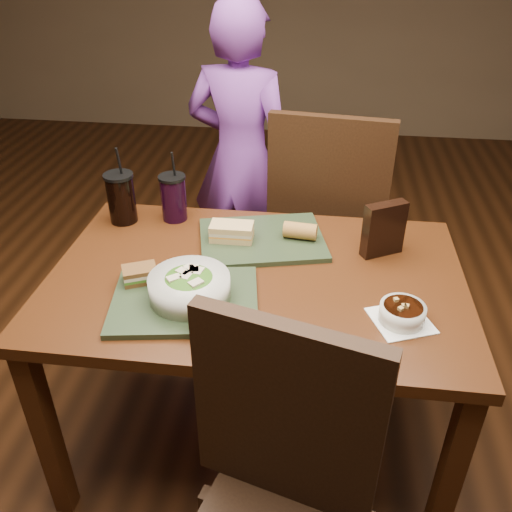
{
  "coord_description": "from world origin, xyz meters",
  "views": [
    {
      "loc": [
        0.18,
        -1.4,
        1.71
      ],
      "look_at": [
        0.0,
        0.0,
        0.82
      ],
      "focal_mm": 38.0,
      "sensor_mm": 36.0,
      "label": 1
    }
  ],
  "objects_px": {
    "diner": "(241,160)",
    "baguette_far": "(300,231)",
    "tray_near": "(185,301)",
    "sandwich_far": "(232,232)",
    "dining_table": "(256,298)",
    "chair_far": "(325,220)",
    "chip_bag": "(384,229)",
    "salad_bowl": "(189,285)",
    "cup_berry": "(173,197)",
    "soup_bowl": "(402,313)",
    "sandwich_near": "(140,274)",
    "cup_cola": "(121,198)",
    "chair_near": "(279,511)",
    "baguette_near": "(214,321)",
    "tray_far": "(262,239)"
  },
  "relations": [
    {
      "from": "diner",
      "to": "baguette_far",
      "type": "bearing_deg",
      "value": 126.08
    },
    {
      "from": "tray_near",
      "to": "sandwich_far",
      "type": "relative_size",
      "value": 2.89
    },
    {
      "from": "dining_table",
      "to": "chair_far",
      "type": "bearing_deg",
      "value": 72.24
    },
    {
      "from": "tray_near",
      "to": "chip_bag",
      "type": "xyz_separation_m",
      "value": [
        0.58,
        0.35,
        0.08
      ]
    },
    {
      "from": "dining_table",
      "to": "salad_bowl",
      "type": "xyz_separation_m",
      "value": [
        -0.17,
        -0.16,
        0.15
      ]
    },
    {
      "from": "cup_berry",
      "to": "tray_near",
      "type": "bearing_deg",
      "value": -72.37
    },
    {
      "from": "soup_bowl",
      "to": "sandwich_near",
      "type": "distance_m",
      "value": 0.77
    },
    {
      "from": "cup_cola",
      "to": "tray_near",
      "type": "bearing_deg",
      "value": -53.54
    },
    {
      "from": "baguette_far",
      "to": "chair_near",
      "type": "bearing_deg",
      "value": -89.03
    },
    {
      "from": "tray_near",
      "to": "soup_bowl",
      "type": "height_order",
      "value": "soup_bowl"
    },
    {
      "from": "chair_far",
      "to": "cup_berry",
      "type": "xyz_separation_m",
      "value": [
        -0.56,
        -0.33,
        0.23
      ]
    },
    {
      "from": "dining_table",
      "to": "cup_berry",
      "type": "relative_size",
      "value": 4.9
    },
    {
      "from": "sandwich_near",
      "to": "soup_bowl",
      "type": "bearing_deg",
      "value": -5.51
    },
    {
      "from": "salad_bowl",
      "to": "baguette_near",
      "type": "distance_m",
      "value": 0.17
    },
    {
      "from": "baguette_near",
      "to": "diner",
      "type": "bearing_deg",
      "value": 95.57
    },
    {
      "from": "sandwich_near",
      "to": "cup_cola",
      "type": "xyz_separation_m",
      "value": [
        -0.19,
        0.39,
        0.05
      ]
    },
    {
      "from": "chair_near",
      "to": "sandwich_far",
      "type": "xyz_separation_m",
      "value": [
        -0.25,
        0.85,
        0.23
      ]
    },
    {
      "from": "diner",
      "to": "tray_far",
      "type": "distance_m",
      "value": 0.81
    },
    {
      "from": "dining_table",
      "to": "chip_bag",
      "type": "relative_size",
      "value": 7.07
    },
    {
      "from": "tray_near",
      "to": "baguette_far",
      "type": "relative_size",
      "value": 3.73
    },
    {
      "from": "chair_near",
      "to": "cup_cola",
      "type": "height_order",
      "value": "cup_cola"
    },
    {
      "from": "diner",
      "to": "cup_cola",
      "type": "bearing_deg",
      "value": 78.08
    },
    {
      "from": "chair_near",
      "to": "cup_berry",
      "type": "height_order",
      "value": "chair_near"
    },
    {
      "from": "cup_cola",
      "to": "diner",
      "type": "bearing_deg",
      "value": 64.78
    },
    {
      "from": "cup_cola",
      "to": "cup_berry",
      "type": "relative_size",
      "value": 1.08
    },
    {
      "from": "sandwich_far",
      "to": "chip_bag",
      "type": "xyz_separation_m",
      "value": [
        0.5,
        0.0,
        0.04
      ]
    },
    {
      "from": "baguette_near",
      "to": "cup_cola",
      "type": "bearing_deg",
      "value": 127.49
    },
    {
      "from": "baguette_near",
      "to": "soup_bowl",
      "type": "bearing_deg",
      "value": 13.85
    },
    {
      "from": "chair_far",
      "to": "diner",
      "type": "height_order",
      "value": "diner"
    },
    {
      "from": "diner",
      "to": "sandwich_near",
      "type": "distance_m",
      "value": 1.1
    },
    {
      "from": "cup_berry",
      "to": "diner",
      "type": "bearing_deg",
      "value": 77.46
    },
    {
      "from": "diner",
      "to": "cup_cola",
      "type": "xyz_separation_m",
      "value": [
        -0.33,
        -0.7,
        0.12
      ]
    },
    {
      "from": "chair_near",
      "to": "diner",
      "type": "height_order",
      "value": "diner"
    },
    {
      "from": "diner",
      "to": "baguette_far",
      "type": "relative_size",
      "value": 12.87
    },
    {
      "from": "salad_bowl",
      "to": "baguette_near",
      "type": "height_order",
      "value": "salad_bowl"
    },
    {
      "from": "tray_far",
      "to": "sandwich_far",
      "type": "bearing_deg",
      "value": -165.95
    },
    {
      "from": "salad_bowl",
      "to": "sandwich_near",
      "type": "relative_size",
      "value": 1.97
    },
    {
      "from": "tray_far",
      "to": "sandwich_far",
      "type": "relative_size",
      "value": 2.89
    },
    {
      "from": "diner",
      "to": "baguette_near",
      "type": "distance_m",
      "value": 1.3
    },
    {
      "from": "dining_table",
      "to": "baguette_near",
      "type": "xyz_separation_m",
      "value": [
        -0.07,
        -0.3,
        0.14
      ]
    },
    {
      "from": "salad_bowl",
      "to": "tray_far",
      "type": "bearing_deg",
      "value": 65.59
    },
    {
      "from": "baguette_far",
      "to": "sandwich_near",
      "type": "bearing_deg",
      "value": -145.54
    },
    {
      "from": "dining_table",
      "to": "cup_cola",
      "type": "relative_size",
      "value": 4.52
    },
    {
      "from": "chair_far",
      "to": "dining_table",
      "type": "bearing_deg",
      "value": -107.76
    },
    {
      "from": "dining_table",
      "to": "diner",
      "type": "xyz_separation_m",
      "value": [
        -0.2,
        0.99,
        0.07
      ]
    },
    {
      "from": "chair_far",
      "to": "baguette_near",
      "type": "distance_m",
      "value": 1.02
    },
    {
      "from": "chair_near",
      "to": "tray_far",
      "type": "xyz_separation_m",
      "value": [
        -0.14,
        0.87,
        0.19
      ]
    },
    {
      "from": "salad_bowl",
      "to": "baguette_far",
      "type": "relative_size",
      "value": 2.09
    },
    {
      "from": "cup_cola",
      "to": "chip_bag",
      "type": "relative_size",
      "value": 1.56
    },
    {
      "from": "baguette_near",
      "to": "cup_berry",
      "type": "height_order",
      "value": "cup_berry"
    }
  ]
}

